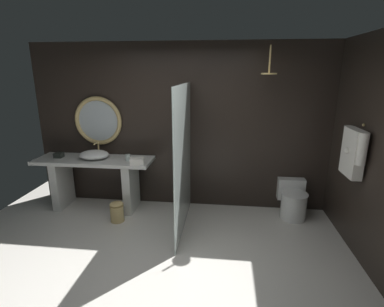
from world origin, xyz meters
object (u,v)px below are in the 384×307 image
(tissue_box, at_px, (59,155))
(rain_shower_head, at_px, (269,71))
(vessel_sink, at_px, (94,155))
(round_wall_mirror, at_px, (98,121))
(tumbler_cup, at_px, (128,158))
(waste_bin, at_px, (117,212))
(toilet, at_px, (293,201))
(hanging_bathrobe, at_px, (353,151))
(folded_hand_towel, at_px, (137,161))

(tissue_box, height_order, rain_shower_head, rain_shower_head)
(vessel_sink, height_order, round_wall_mirror, round_wall_mirror)
(vessel_sink, distance_m, round_wall_mirror, 0.56)
(tumbler_cup, distance_m, tissue_box, 1.16)
(tumbler_cup, bearing_deg, rain_shower_head, 0.64)
(vessel_sink, relative_size, round_wall_mirror, 0.59)
(waste_bin, bearing_deg, toilet, 10.03)
(vessel_sink, xyz_separation_m, tissue_box, (-0.60, 0.01, -0.03))
(round_wall_mirror, xyz_separation_m, hanging_bathrobe, (3.57, -0.93, -0.14))
(rain_shower_head, bearing_deg, waste_bin, -169.62)
(vessel_sink, relative_size, tissue_box, 3.78)
(tissue_box, xyz_separation_m, toilet, (3.69, 0.04, -0.62))
(tissue_box, bearing_deg, waste_bin, -21.49)
(tumbler_cup, xyz_separation_m, waste_bin, (-0.09, -0.37, -0.73))
(tissue_box, distance_m, round_wall_mirror, 0.83)
(rain_shower_head, height_order, toilet, rain_shower_head)
(tumbler_cup, height_order, round_wall_mirror, round_wall_mirror)
(round_wall_mirror, distance_m, folded_hand_towel, 1.03)
(waste_bin, distance_m, folded_hand_towel, 0.81)
(folded_hand_towel, bearing_deg, round_wall_mirror, 148.48)
(vessel_sink, relative_size, waste_bin, 1.52)
(vessel_sink, height_order, tumbler_cup, vessel_sink)
(toilet, xyz_separation_m, waste_bin, (-2.62, -0.46, -0.10))
(tumbler_cup, distance_m, hanging_bathrobe, 3.08)
(toilet, bearing_deg, folded_hand_towel, -174.17)
(vessel_sink, height_order, waste_bin, vessel_sink)
(tumbler_cup, bearing_deg, vessel_sink, 175.70)
(tumbler_cup, height_order, hanging_bathrobe, hanging_bathrobe)
(hanging_bathrobe, height_order, toilet, hanging_bathrobe)
(vessel_sink, bearing_deg, toilet, 1.02)
(round_wall_mirror, bearing_deg, vessel_sink, -86.97)
(toilet, bearing_deg, round_wall_mirror, 175.83)
(tissue_box, bearing_deg, hanging_bathrobe, -9.09)
(tumbler_cup, distance_m, folded_hand_towel, 0.23)
(round_wall_mirror, xyz_separation_m, toilet, (3.11, -0.23, -1.14))
(round_wall_mirror, xyz_separation_m, waste_bin, (0.49, -0.69, -1.24))
(vessel_sink, xyz_separation_m, round_wall_mirror, (-0.01, 0.28, 0.49))
(round_wall_mirror, relative_size, hanging_bathrobe, 1.23)
(waste_bin, bearing_deg, folded_hand_towel, 39.21)
(tumbler_cup, bearing_deg, tissue_box, 177.26)
(tissue_box, height_order, hanging_bathrobe, hanging_bathrobe)
(round_wall_mirror, relative_size, rain_shower_head, 2.08)
(toilet, bearing_deg, rain_shower_head, -171.47)
(rain_shower_head, relative_size, hanging_bathrobe, 0.59)
(toilet, relative_size, folded_hand_towel, 2.78)
(tissue_box, relative_size, hanging_bathrobe, 0.19)
(vessel_sink, distance_m, folded_hand_towel, 0.77)
(vessel_sink, bearing_deg, rain_shower_head, -0.43)
(round_wall_mirror, bearing_deg, waste_bin, -54.88)
(tissue_box, bearing_deg, round_wall_mirror, 24.60)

